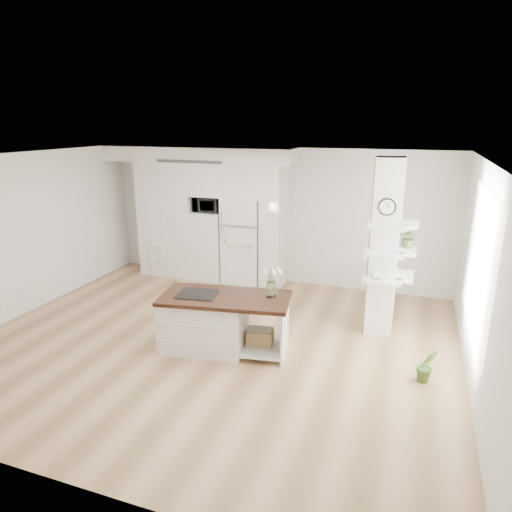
{
  "coord_description": "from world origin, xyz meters",
  "views": [
    {
      "loc": [
        2.69,
        -5.63,
        3.18
      ],
      "look_at": [
        0.37,
        0.9,
        1.13
      ],
      "focal_mm": 32.0,
      "sensor_mm": 36.0,
      "label": 1
    }
  ],
  "objects_px": {
    "refrigerator": "(244,240)",
    "kitchen_island": "(212,320)",
    "bookshelf": "(168,261)",
    "floor_plant_a": "(426,366)"
  },
  "relations": [
    {
      "from": "refrigerator",
      "to": "floor_plant_a",
      "type": "xyz_separation_m",
      "value": [
        3.52,
        -2.77,
        -0.65
      ]
    },
    {
      "from": "refrigerator",
      "to": "bookshelf",
      "type": "relative_size",
      "value": 2.51
    },
    {
      "from": "bookshelf",
      "to": "refrigerator",
      "type": "bearing_deg",
      "value": -6.54
    },
    {
      "from": "bookshelf",
      "to": "floor_plant_a",
      "type": "distance_m",
      "value": 5.82
    },
    {
      "from": "refrigerator",
      "to": "floor_plant_a",
      "type": "relative_size",
      "value": 3.9
    },
    {
      "from": "refrigerator",
      "to": "bookshelf",
      "type": "xyz_separation_m",
      "value": [
        -1.68,
        -0.18,
        -0.57
      ]
    },
    {
      "from": "refrigerator",
      "to": "kitchen_island",
      "type": "distance_m",
      "value": 2.94
    },
    {
      "from": "refrigerator",
      "to": "kitchen_island",
      "type": "relative_size",
      "value": 0.91
    },
    {
      "from": "kitchen_island",
      "to": "floor_plant_a",
      "type": "relative_size",
      "value": 4.31
    },
    {
      "from": "floor_plant_a",
      "to": "kitchen_island",
      "type": "bearing_deg",
      "value": -178.59
    }
  ]
}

